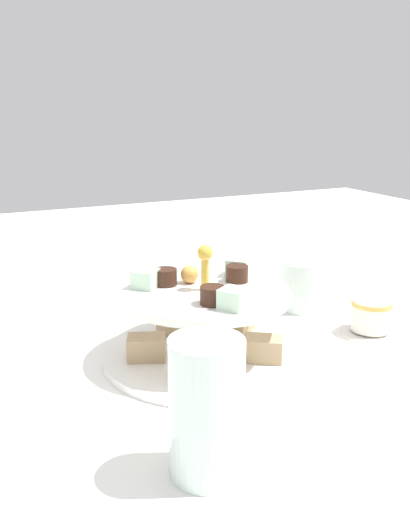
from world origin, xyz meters
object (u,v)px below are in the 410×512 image
tiered_serving_stand (205,327)px  teacup_with_saucer (371,318)px  water_glass_tall_right (207,408)px  water_glass_short_left (301,286)px

tiered_serving_stand → teacup_with_saucer: tiered_serving_stand is taller
tiered_serving_stand → water_glass_tall_right: bearing=-115.2°
teacup_with_saucer → water_glass_short_left: bearing=104.3°
tiered_serving_stand → water_glass_short_left: 0.24m
water_glass_tall_right → water_glass_short_left: water_glass_tall_right is taller
water_glass_short_left → teacup_with_saucer: bearing=-75.7°
water_glass_tall_right → water_glass_short_left: bearing=44.8°
water_glass_tall_right → teacup_with_saucer: bearing=28.3°
water_glass_tall_right → teacup_with_saucer: (0.36, 0.19, -0.04)m
tiered_serving_stand → water_glass_short_left: bearing=24.8°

